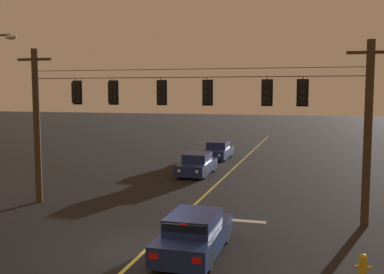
% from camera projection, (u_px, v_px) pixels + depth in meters
% --- Properties ---
extents(ground_plane, '(180.00, 180.00, 0.00)m').
position_uv_depth(ground_plane, '(145.00, 250.00, 15.38)').
color(ground_plane, black).
extents(lane_centre_stripe, '(0.14, 60.00, 0.01)m').
position_uv_depth(lane_centre_stripe, '(215.00, 186.00, 25.93)').
color(lane_centre_stripe, '#D1C64C').
rests_on(lane_centre_stripe, ground).
extents(stop_bar_paint, '(3.40, 0.36, 0.01)m').
position_uv_depth(stop_bar_paint, '(225.00, 219.00, 19.10)').
color(stop_bar_paint, silver).
rests_on(stop_bar_paint, ground).
extents(signal_span_assembly, '(16.70, 0.32, 7.38)m').
position_uv_depth(signal_span_assembly, '(186.00, 127.00, 19.79)').
color(signal_span_assembly, '#423021').
rests_on(signal_span_assembly, ground).
extents(traffic_light_leftmost, '(0.48, 0.41, 1.22)m').
position_uv_depth(traffic_light_leftmost, '(76.00, 92.00, 21.01)').
color(traffic_light_leftmost, black).
extents(traffic_light_left_inner, '(0.48, 0.41, 1.22)m').
position_uv_depth(traffic_light_left_inner, '(112.00, 92.00, 20.53)').
color(traffic_light_left_inner, black).
extents(traffic_light_centre, '(0.48, 0.41, 1.22)m').
position_uv_depth(traffic_light_centre, '(161.00, 93.00, 19.92)').
color(traffic_light_centre, black).
extents(traffic_light_right_inner, '(0.48, 0.41, 1.22)m').
position_uv_depth(traffic_light_right_inner, '(207.00, 93.00, 19.37)').
color(traffic_light_right_inner, black).
extents(traffic_light_rightmost, '(0.48, 0.41, 1.22)m').
position_uv_depth(traffic_light_rightmost, '(267.00, 93.00, 18.71)').
color(traffic_light_rightmost, black).
extents(traffic_light_far_right, '(0.48, 0.41, 1.22)m').
position_uv_depth(traffic_light_far_right, '(302.00, 93.00, 18.33)').
color(traffic_light_far_right, black).
extents(car_waiting_near_lane, '(1.80, 4.33, 1.39)m').
position_uv_depth(car_waiting_near_lane, '(194.00, 235.00, 15.03)').
color(car_waiting_near_lane, navy).
rests_on(car_waiting_near_lane, ground).
extents(car_oncoming_lead, '(1.80, 4.42, 1.39)m').
position_uv_depth(car_oncoming_lead, '(197.00, 165.00, 29.38)').
color(car_oncoming_lead, navy).
rests_on(car_oncoming_lead, ground).
extents(car_oncoming_trailing, '(1.80, 4.42, 1.39)m').
position_uv_depth(car_oncoming_trailing, '(218.00, 150.00, 36.34)').
color(car_oncoming_trailing, navy).
rests_on(car_oncoming_trailing, ground).
extents(fire_hydrant, '(0.44, 0.22, 0.84)m').
position_uv_depth(fire_hydrant, '(363.00, 268.00, 12.75)').
color(fire_hydrant, gold).
rests_on(fire_hydrant, ground).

